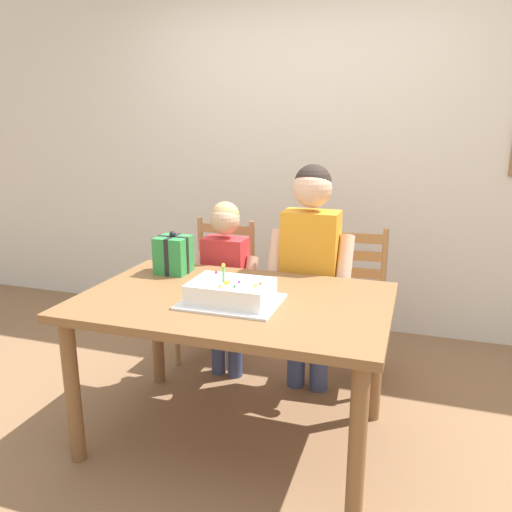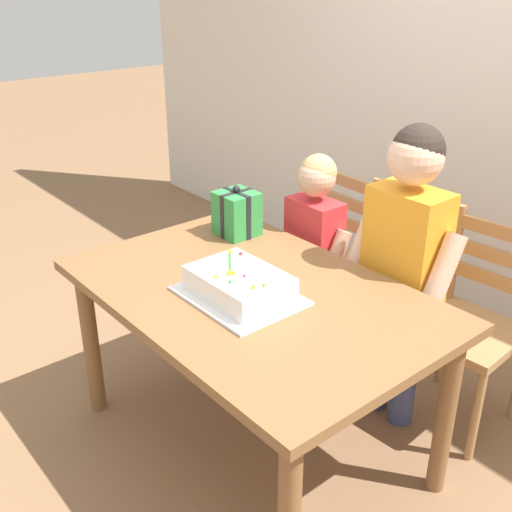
# 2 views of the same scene
# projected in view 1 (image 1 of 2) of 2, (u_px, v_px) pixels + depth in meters

# --- Properties ---
(ground_plane) EXTENTS (20.00, 20.00, 0.00)m
(ground_plane) POSITION_uv_depth(u_px,v_px,m) (235.00, 437.00, 2.57)
(ground_plane) COLOR #846042
(back_wall) EXTENTS (6.40, 0.11, 2.60)m
(back_wall) POSITION_uv_depth(u_px,v_px,m) (312.00, 157.00, 3.78)
(back_wall) COLOR silver
(back_wall) RESTS_ON ground
(dining_table) EXTENTS (1.45, 0.95, 0.75)m
(dining_table) POSITION_uv_depth(u_px,v_px,m) (234.00, 316.00, 2.40)
(dining_table) COLOR brown
(dining_table) RESTS_ON ground
(birthday_cake) EXTENTS (0.44, 0.34, 0.19)m
(birthday_cake) POSITION_uv_depth(u_px,v_px,m) (231.00, 293.00, 2.29)
(birthday_cake) COLOR silver
(birthday_cake) RESTS_ON dining_table
(gift_box_red_large) EXTENTS (0.18, 0.17, 0.24)m
(gift_box_red_large) POSITION_uv_depth(u_px,v_px,m) (173.00, 255.00, 2.76)
(gift_box_red_large) COLOR #2D8E42
(gift_box_red_large) RESTS_ON dining_table
(chair_left) EXTENTS (0.44, 0.44, 0.92)m
(chair_left) POSITION_uv_depth(u_px,v_px,m) (217.00, 290.00, 3.37)
(chair_left) COLOR #A87A4C
(chair_left) RESTS_ON ground
(chair_right) EXTENTS (0.45, 0.45, 0.92)m
(chair_right) POSITION_uv_depth(u_px,v_px,m) (350.00, 304.00, 3.10)
(chair_right) COLOR #A87A4C
(chair_right) RESTS_ON ground
(child_older) EXTENTS (0.48, 0.27, 1.33)m
(child_older) POSITION_uv_depth(u_px,v_px,m) (310.00, 257.00, 2.85)
(child_older) COLOR #38426B
(child_older) RESTS_ON ground
(child_younger) EXTENTS (0.40, 0.23, 1.10)m
(child_younger) POSITION_uv_depth(u_px,v_px,m) (225.00, 273.00, 3.04)
(child_younger) COLOR #38426B
(child_younger) RESTS_ON ground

